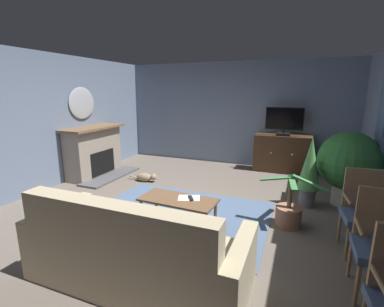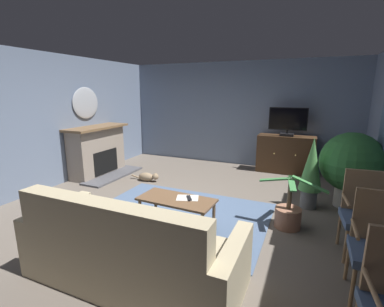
{
  "view_description": "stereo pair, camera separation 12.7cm",
  "coord_description": "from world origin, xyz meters",
  "px_view_note": "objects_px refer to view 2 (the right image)",
  "views": [
    {
      "loc": [
        1.65,
        -3.7,
        1.89
      ],
      "look_at": [
        0.06,
        0.25,
        0.91
      ],
      "focal_mm": 25.49,
      "sensor_mm": 36.0,
      "label": 1
    },
    {
      "loc": [
        1.77,
        -3.65,
        1.89
      ],
      "look_at": [
        0.06,
        0.25,
        0.91
      ],
      "focal_mm": 25.49,
      "sensor_mm": 36.0,
      "label": 2
    }
  ],
  "objects_px": {
    "tv_cabinet": "(285,155)",
    "folded_newspaper": "(187,198)",
    "television": "(288,121)",
    "tv_remote": "(189,198)",
    "wall_mirror_oval": "(86,103)",
    "sofa_floral": "(129,254)",
    "cat": "(148,177)",
    "side_chair_beside_plant": "(377,245)",
    "side_chair_nearest_door": "(364,212)",
    "fireplace": "(98,152)",
    "potted_plant_tall_palm_by_window": "(311,170)",
    "potted_plant_on_hearth_side": "(351,164)",
    "coffee_table": "(177,202)",
    "potted_plant_small_fern_corner": "(288,215)"
  },
  "relations": [
    {
      "from": "coffee_table",
      "to": "folded_newspaper",
      "type": "distance_m",
      "value": 0.16
    },
    {
      "from": "potted_plant_small_fern_corner",
      "to": "potted_plant_on_hearth_side",
      "type": "bearing_deg",
      "value": 53.82
    },
    {
      "from": "sofa_floral",
      "to": "side_chair_nearest_door",
      "type": "distance_m",
      "value": 2.66
    },
    {
      "from": "side_chair_nearest_door",
      "to": "potted_plant_small_fern_corner",
      "type": "bearing_deg",
      "value": 158.14
    },
    {
      "from": "folded_newspaper",
      "to": "potted_plant_on_hearth_side",
      "type": "distance_m",
      "value": 2.74
    },
    {
      "from": "cat",
      "to": "wall_mirror_oval",
      "type": "bearing_deg",
      "value": -178.97
    },
    {
      "from": "potted_plant_small_fern_corner",
      "to": "potted_plant_tall_palm_by_window",
      "type": "distance_m",
      "value": 1.0
    },
    {
      "from": "wall_mirror_oval",
      "to": "potted_plant_on_hearth_side",
      "type": "xyz_separation_m",
      "value": [
        5.28,
        0.23,
        -0.89
      ]
    },
    {
      "from": "folded_newspaper",
      "to": "potted_plant_tall_palm_by_window",
      "type": "bearing_deg",
      "value": 22.31
    },
    {
      "from": "wall_mirror_oval",
      "to": "side_chair_nearest_door",
      "type": "height_order",
      "value": "wall_mirror_oval"
    },
    {
      "from": "coffee_table",
      "to": "sofa_floral",
      "type": "distance_m",
      "value": 1.21
    },
    {
      "from": "tv_cabinet",
      "to": "potted_plant_tall_palm_by_window",
      "type": "distance_m",
      "value": 2.03
    },
    {
      "from": "potted_plant_on_hearth_side",
      "to": "side_chair_nearest_door",
      "type": "bearing_deg",
      "value": -90.17
    },
    {
      "from": "wall_mirror_oval",
      "to": "folded_newspaper",
      "type": "bearing_deg",
      "value": -24.83
    },
    {
      "from": "tv_remote",
      "to": "coffee_table",
      "type": "bearing_deg",
      "value": -103.41
    },
    {
      "from": "wall_mirror_oval",
      "to": "side_chair_nearest_door",
      "type": "xyz_separation_m",
      "value": [
        5.28,
        -1.23,
        -1.1
      ]
    },
    {
      "from": "fireplace",
      "to": "side_chair_beside_plant",
      "type": "height_order",
      "value": "fireplace"
    },
    {
      "from": "coffee_table",
      "to": "cat",
      "type": "relative_size",
      "value": 1.63
    },
    {
      "from": "fireplace",
      "to": "tv_cabinet",
      "type": "xyz_separation_m",
      "value": [
        3.9,
        1.88,
        -0.12
      ]
    },
    {
      "from": "potted_plant_on_hearth_side",
      "to": "potted_plant_small_fern_corner",
      "type": "distance_m",
      "value": 1.51
    },
    {
      "from": "tv_remote",
      "to": "side_chair_beside_plant",
      "type": "xyz_separation_m",
      "value": [
        2.1,
        -0.5,
        0.08
      ]
    },
    {
      "from": "television",
      "to": "tv_remote",
      "type": "relative_size",
      "value": 4.9
    },
    {
      "from": "wall_mirror_oval",
      "to": "tv_remote",
      "type": "distance_m",
      "value": 3.7
    },
    {
      "from": "tv_cabinet",
      "to": "sofa_floral",
      "type": "height_order",
      "value": "sofa_floral"
    },
    {
      "from": "folded_newspaper",
      "to": "sofa_floral",
      "type": "xyz_separation_m",
      "value": [
        -0.05,
        -1.29,
        -0.11
      ]
    },
    {
      "from": "folded_newspaper",
      "to": "side_chair_beside_plant",
      "type": "bearing_deg",
      "value": -33.19
    },
    {
      "from": "potted_plant_on_hearth_side",
      "to": "potted_plant_tall_palm_by_window",
      "type": "xyz_separation_m",
      "value": [
        -0.58,
        -0.29,
        -0.09
      ]
    },
    {
      "from": "potted_plant_tall_palm_by_window",
      "to": "potted_plant_on_hearth_side",
      "type": "bearing_deg",
      "value": 26.55
    },
    {
      "from": "coffee_table",
      "to": "potted_plant_on_hearth_side",
      "type": "xyz_separation_m",
      "value": [
        2.27,
        1.77,
        0.36
      ]
    },
    {
      "from": "tv_cabinet",
      "to": "folded_newspaper",
      "type": "bearing_deg",
      "value": -106.69
    },
    {
      "from": "fireplace",
      "to": "side_chair_beside_plant",
      "type": "xyz_separation_m",
      "value": [
        5.03,
        -1.97,
        -0.01
      ]
    },
    {
      "from": "tv_cabinet",
      "to": "side_chair_beside_plant",
      "type": "xyz_separation_m",
      "value": [
        1.14,
        -3.85,
        0.11
      ]
    },
    {
      "from": "potted_plant_small_fern_corner",
      "to": "potted_plant_tall_palm_by_window",
      "type": "relative_size",
      "value": 0.77
    },
    {
      "from": "television",
      "to": "folded_newspaper",
      "type": "height_order",
      "value": "television"
    },
    {
      "from": "side_chair_nearest_door",
      "to": "potted_plant_small_fern_corner",
      "type": "height_order",
      "value": "side_chair_nearest_door"
    },
    {
      "from": "tv_cabinet",
      "to": "side_chair_nearest_door",
      "type": "xyz_separation_m",
      "value": [
        1.13,
        -3.11,
        0.1
      ]
    },
    {
      "from": "sofa_floral",
      "to": "cat",
      "type": "height_order",
      "value": "sofa_floral"
    },
    {
      "from": "wall_mirror_oval",
      "to": "side_chair_nearest_door",
      "type": "distance_m",
      "value": 5.53
    },
    {
      "from": "tv_remote",
      "to": "potted_plant_small_fern_corner",
      "type": "xyz_separation_m",
      "value": [
        1.27,
        0.57,
        -0.25
      ]
    },
    {
      "from": "coffee_table",
      "to": "tv_remote",
      "type": "bearing_deg",
      "value": 19.5
    },
    {
      "from": "side_chair_beside_plant",
      "to": "potted_plant_on_hearth_side",
      "type": "distance_m",
      "value": 2.21
    },
    {
      "from": "side_chair_beside_plant",
      "to": "side_chair_nearest_door",
      "type": "distance_m",
      "value": 0.74
    },
    {
      "from": "side_chair_nearest_door",
      "to": "potted_plant_small_fern_corner",
      "type": "xyz_separation_m",
      "value": [
        -0.83,
        0.33,
        -0.33
      ]
    },
    {
      "from": "fireplace",
      "to": "tv_remote",
      "type": "height_order",
      "value": "fireplace"
    },
    {
      "from": "wall_mirror_oval",
      "to": "sofa_floral",
      "type": "distance_m",
      "value": 4.34
    },
    {
      "from": "television",
      "to": "potted_plant_small_fern_corner",
      "type": "bearing_deg",
      "value": -83.65
    },
    {
      "from": "side_chair_nearest_door",
      "to": "cat",
      "type": "height_order",
      "value": "side_chair_nearest_door"
    },
    {
      "from": "side_chair_nearest_door",
      "to": "television",
      "type": "bearing_deg",
      "value": 110.26
    },
    {
      "from": "potted_plant_tall_palm_by_window",
      "to": "cat",
      "type": "xyz_separation_m",
      "value": [
        -3.17,
        0.08,
        -0.55
      ]
    },
    {
      "from": "wall_mirror_oval",
      "to": "sofa_floral",
      "type": "bearing_deg",
      "value": -41.51
    }
  ]
}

